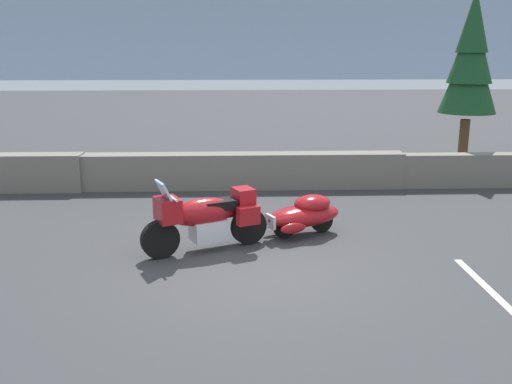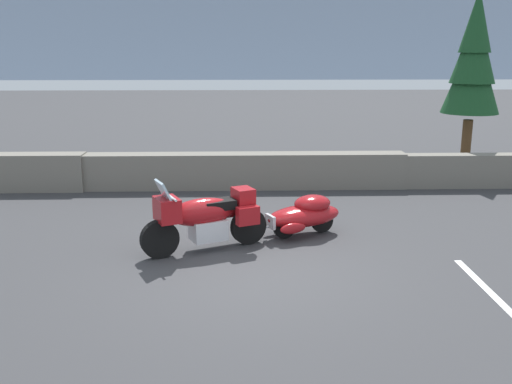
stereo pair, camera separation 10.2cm
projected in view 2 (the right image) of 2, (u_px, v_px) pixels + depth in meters
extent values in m
plane|color=#38383A|center=(250.00, 270.00, 9.25)|extent=(80.00, 80.00, 0.00)
cube|color=slate|center=(246.00, 171.00, 14.49)|extent=(8.00, 0.58, 0.89)
cube|color=#8C9EB7|center=(239.00, 20.00, 99.84)|extent=(240.00, 80.00, 16.00)
cylinder|color=black|center=(160.00, 239.00, 9.69)|extent=(0.66, 0.40, 0.66)
cylinder|color=black|center=(248.00, 226.00, 10.39)|extent=(0.66, 0.40, 0.66)
cube|color=silver|center=(208.00, 229.00, 10.05)|extent=(0.73, 0.65, 0.36)
ellipsoid|color=maroon|center=(202.00, 212.00, 9.93)|extent=(1.28, 0.89, 0.48)
cube|color=maroon|center=(167.00, 210.00, 9.63)|extent=(0.54, 0.62, 0.40)
cube|color=#9EB7C6|center=(163.00, 191.00, 9.53)|extent=(0.35, 0.48, 0.34)
cube|color=black|center=(218.00, 204.00, 10.03)|extent=(0.66, 0.56, 0.16)
cube|color=maroon|center=(243.00, 196.00, 10.21)|extent=(0.46, 0.50, 0.28)
cube|color=maroon|center=(248.00, 216.00, 9.99)|extent=(0.43, 0.31, 0.32)
cube|color=maroon|center=(234.00, 207.00, 10.51)|extent=(0.43, 0.31, 0.32)
cylinder|color=silver|center=(170.00, 196.00, 9.60)|extent=(0.32, 0.66, 0.04)
cylinder|color=silver|center=(162.00, 225.00, 9.65)|extent=(0.26, 0.17, 0.54)
cylinder|color=black|center=(285.00, 227.00, 10.73)|extent=(0.44, 0.27, 0.44)
cylinder|color=black|center=(322.00, 221.00, 11.08)|extent=(0.44, 0.27, 0.44)
ellipsoid|color=maroon|center=(304.00, 216.00, 10.86)|extent=(1.65, 1.23, 0.40)
ellipsoid|color=maroon|center=(312.00, 203.00, 10.89)|extent=(0.89, 0.81, 0.32)
cube|color=silver|center=(270.00, 222.00, 10.57)|extent=(0.19, 0.32, 0.24)
ellipsoid|color=maroon|center=(293.00, 228.00, 10.43)|extent=(0.53, 0.34, 0.20)
ellipsoid|color=maroon|center=(277.00, 219.00, 10.99)|extent=(0.53, 0.34, 0.20)
cylinder|color=silver|center=(251.00, 229.00, 10.43)|extent=(0.66, 0.33, 0.05)
cylinder|color=brown|center=(466.00, 145.00, 16.63)|extent=(0.28, 0.28, 1.46)
cone|color=#194723|center=(473.00, 72.00, 16.12)|extent=(1.60, 1.60, 2.30)
cone|color=#194723|center=(475.00, 46.00, 15.95)|extent=(1.24, 1.24, 2.01)
cone|color=#194723|center=(477.00, 20.00, 15.78)|extent=(0.88, 0.88, 1.73)
cube|color=silver|center=(506.00, 307.00, 7.89)|extent=(0.12, 3.60, 0.01)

